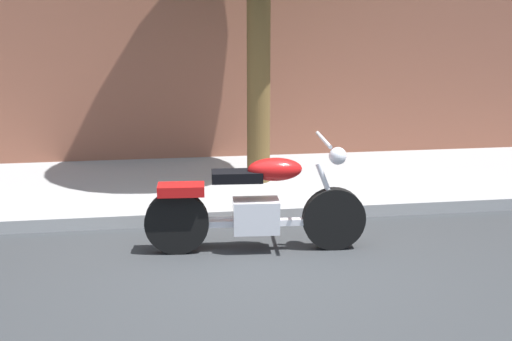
{
  "coord_description": "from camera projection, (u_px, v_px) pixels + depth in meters",
  "views": [
    {
      "loc": [
        -0.84,
        -5.65,
        2.32
      ],
      "look_at": [
        0.08,
        0.42,
        0.81
      ],
      "focal_mm": 46.86,
      "sensor_mm": 36.0,
      "label": 1
    }
  ],
  "objects": [
    {
      "name": "ground_plane",
      "position": [
        255.0,
        267.0,
        6.1
      ],
      "size": [
        60.0,
        60.0,
        0.0
      ],
      "primitive_type": "plane",
      "color": "#303335"
    },
    {
      "name": "sidewalk",
      "position": [
        225.0,
        185.0,
        8.63
      ],
      "size": [
        22.44,
        2.75,
        0.14
      ],
      "primitive_type": "cube",
      "color": "#999999",
      "rests_on": "ground"
    },
    {
      "name": "motorcycle",
      "position": [
        256.0,
        206.0,
        6.41
      ],
      "size": [
        2.14,
        0.7,
        1.11
      ],
      "color": "black",
      "rests_on": "ground"
    }
  ]
}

